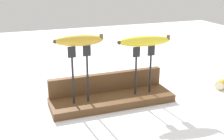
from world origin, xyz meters
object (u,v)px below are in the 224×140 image
Objects in this scene: banana_raised_right at (144,41)px; banana_raised_left at (79,40)px; fork_stand_left at (80,70)px; banana_chunk_near at (221,85)px; fork_stand_right at (143,66)px.

banana_raised_left is at bearing 180.00° from banana_raised_right.
banana_chunk_near is at bearing -1.58° from fork_stand_left.
banana_raised_right is 0.40m from banana_chunk_near.
banana_raised_right is 3.78× the size of banana_chunk_near.
fork_stand_left is 1.12× the size of fork_stand_right.
banana_chunk_near is at bearing -2.65° from fork_stand_right.
banana_raised_right is (-0.00, 0.00, 0.09)m from fork_stand_right.
fork_stand_left is 3.87× the size of banana_chunk_near.
banana_chunk_near is at bearing -1.58° from banana_raised_left.
banana_raised_left reaches higher than fork_stand_right.
banana_raised_left is 3.16× the size of banana_chunk_near.
banana_raised_left is at bearing 178.42° from banana_chunk_near.
fork_stand_left is 0.23m from fork_stand_right.
fork_stand_right is at bearing -0.00° from banana_raised_left.
banana_raised_right is (0.23, 0.00, 0.08)m from fork_stand_left.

